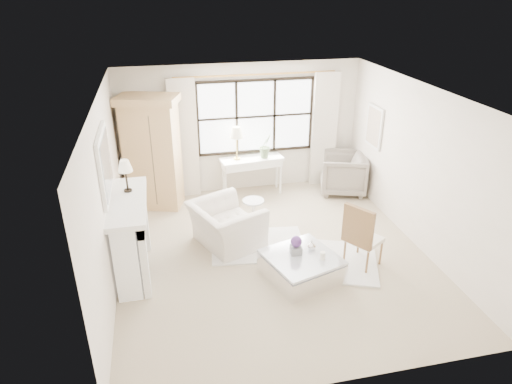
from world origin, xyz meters
TOP-DOWN VIEW (x-y plane):
  - floor at (0.00, 0.00)m, footprint 5.50×5.50m
  - ceiling at (0.00, 0.00)m, footprint 5.50×5.50m
  - wall_back at (0.00, 2.75)m, footprint 5.00×0.00m
  - wall_front at (0.00, -2.75)m, footprint 5.00×0.00m
  - wall_left at (-2.50, 0.00)m, footprint 0.00×5.50m
  - wall_right at (2.50, 0.00)m, footprint 0.00×5.50m
  - window_pane at (0.30, 2.73)m, footprint 2.40×0.02m
  - window_frame at (0.30, 2.72)m, footprint 2.50×0.04m
  - curtain_rod at (0.30, 2.67)m, footprint 3.30×0.04m
  - curtain_left at (-1.20, 2.65)m, footprint 0.55×0.10m
  - curtain_right at (1.80, 2.65)m, footprint 0.55×0.10m
  - fireplace at (-2.27, 0.00)m, footprint 0.58×1.66m
  - mirror_frame at (-2.47, 0.00)m, footprint 0.05×1.15m
  - mirror_glass at (-2.44, 0.00)m, footprint 0.02×1.00m
  - art_frame at (2.47, 1.70)m, footprint 0.04×0.62m
  - art_canvas at (2.45, 1.70)m, footprint 0.01×0.52m
  - mantel_lamp at (-2.22, 0.29)m, footprint 0.22×0.22m
  - armoire at (-1.85, 2.31)m, footprint 1.28×1.00m
  - console_table at (0.15, 2.44)m, footprint 1.34×0.60m
  - console_lamp at (-0.16, 2.45)m, footprint 0.28×0.28m
  - orchid_plant at (0.44, 2.42)m, footprint 0.36×0.35m
  - side_table at (-0.10, 1.08)m, footprint 0.40×0.40m
  - rug_left at (-0.19, 0.32)m, footprint 1.72×1.31m
  - rug_right at (0.79, -0.38)m, footprint 1.99×1.75m
  - club_armchair at (-0.71, 0.49)m, footprint 1.38×1.45m
  - wingback_chair at (2.07, 2.10)m, footprint 1.18×1.16m
  - french_chair at (1.31, -0.59)m, footprint 0.67×0.67m
  - coffee_table at (0.27, -0.70)m, footprint 1.26×1.26m
  - planter_box at (0.20, -0.61)m, footprint 0.18×0.18m
  - planter_flowers at (0.20, -0.61)m, footprint 0.17×0.17m
  - pillar_candle at (0.54, -0.85)m, footprint 0.08×0.08m
  - coffee_vase at (0.47, -0.56)m, footprint 0.15×0.15m

SIDE VIEW (x-z plane):
  - floor at x=0.00m, z-range 0.00..0.00m
  - rug_left at x=-0.19m, z-range 0.00..0.03m
  - rug_right at x=0.79m, z-range 0.00..0.03m
  - coffee_table at x=0.27m, z-range -0.01..0.37m
  - french_chair at x=1.31m, z-range -0.23..0.85m
  - side_table at x=-0.10m, z-range 0.08..0.58m
  - club_armchair at x=-0.71m, z-range 0.00..0.75m
  - console_table at x=0.15m, z-range 0.00..0.80m
  - wingback_chair at x=2.07m, z-range 0.00..0.86m
  - pillar_candle at x=0.54m, z-range 0.38..0.50m
  - planter_box at x=0.20m, z-range 0.38..0.51m
  - coffee_vase at x=0.47m, z-range 0.38..0.52m
  - planter_flowers at x=0.20m, z-range 0.51..0.68m
  - fireplace at x=-2.27m, z-range 0.02..1.28m
  - orchid_plant at x=0.44m, z-range 0.80..1.31m
  - armoire at x=-1.85m, z-range 0.02..2.26m
  - curtain_left at x=-1.20m, z-range 0.00..2.47m
  - curtain_right at x=1.80m, z-range 0.00..2.47m
  - wall_left at x=-2.50m, z-range -1.40..4.10m
  - wall_right at x=2.50m, z-range -1.40..4.10m
  - wall_back at x=0.00m, z-range -1.15..3.85m
  - wall_front at x=0.00m, z-range -1.15..3.85m
  - console_lamp at x=-0.16m, z-range 1.01..1.70m
  - art_frame at x=2.47m, z-range 1.14..1.96m
  - art_canvas at x=2.45m, z-range 1.19..1.91m
  - window_pane at x=0.30m, z-range 0.85..2.35m
  - window_frame at x=0.30m, z-range 0.85..2.35m
  - mantel_lamp at x=-2.22m, z-range 1.40..1.91m
  - mirror_frame at x=-2.47m, z-range 1.37..2.31m
  - mirror_glass at x=-2.44m, z-range 1.44..2.24m
  - curtain_rod at x=0.30m, z-range 2.45..2.49m
  - ceiling at x=0.00m, z-range 2.70..2.70m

